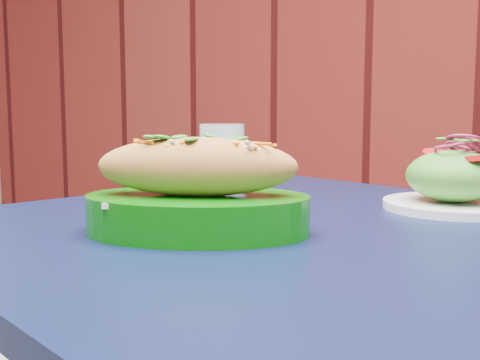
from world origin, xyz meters
The scene contains 4 objects.
cafe_table centered at (-0.01, 1.41, 0.66)m, with size 1.02×1.02×0.75m.
banh_mi_basket centered at (-0.09, 1.30, 0.80)m, with size 0.31×0.26×0.12m.
salad_plate centered at (0.15, 1.62, 0.79)m, with size 0.20×0.20×0.11m.
water_glass centered at (-0.21, 1.57, 0.81)m, with size 0.07×0.07×0.12m, color silver.
Camera 1 is at (0.29, 0.72, 0.90)m, focal length 45.00 mm.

